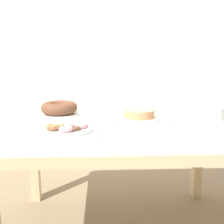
# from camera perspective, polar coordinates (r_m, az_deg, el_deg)

# --- Properties ---
(wall_back) EXTENTS (8.00, 0.10, 2.60)m
(wall_back) POSITION_cam_1_polar(r_m,az_deg,el_deg) (3.23, -0.22, 14.35)
(wall_back) COLOR silver
(wall_back) RESTS_ON ground
(dining_table) EXTENTS (1.48, 0.93, 0.76)m
(dining_table) POSITION_cam_1_polar(r_m,az_deg,el_deg) (1.61, 2.13, -5.87)
(dining_table) COLOR silver
(dining_table) RESTS_ON ground
(cake_chocolate_round) EXTENTS (0.27, 0.27, 0.07)m
(cake_chocolate_round) POSITION_cam_1_polar(r_m,az_deg,el_deg) (1.70, 6.21, -0.58)
(cake_chocolate_round) COLOR silver
(cake_chocolate_round) RESTS_ON dining_table
(cake_golden_bundt) EXTENTS (0.28, 0.28, 0.10)m
(cake_golden_bundt) POSITION_cam_1_polar(r_m,az_deg,el_deg) (1.86, -11.92, 0.75)
(cake_golden_bundt) COLOR silver
(cake_golden_bundt) RESTS_ON dining_table
(pastry_platter) EXTENTS (0.32, 0.32, 0.04)m
(pastry_platter) POSITION_cam_1_polar(r_m,az_deg,el_deg) (1.44, -10.31, -3.53)
(pastry_platter) COLOR silver
(pastry_platter) RESTS_ON dining_table
(plate_stack) EXTENTS (0.21, 0.21, 0.09)m
(plate_stack) POSITION_cam_1_polar(r_m,az_deg,el_deg) (1.80, 20.93, -0.15)
(plate_stack) COLOR silver
(plate_stack) RESTS_ON dining_table
(tealight_near_front) EXTENTS (0.04, 0.04, 0.04)m
(tealight_near_front) POSITION_cam_1_polar(r_m,az_deg,el_deg) (1.56, 12.33, -2.69)
(tealight_near_front) COLOR silver
(tealight_near_front) RESTS_ON dining_table
(tealight_near_cakes) EXTENTS (0.04, 0.04, 0.04)m
(tealight_near_cakes) POSITION_cam_1_polar(r_m,az_deg,el_deg) (1.48, -0.22, -3.16)
(tealight_near_cakes) COLOR silver
(tealight_near_cakes) RESTS_ON dining_table
(tealight_centre) EXTENTS (0.04, 0.04, 0.04)m
(tealight_centre) POSITION_cam_1_polar(r_m,az_deg,el_deg) (1.28, -2.87, -5.60)
(tealight_centre) COLOR silver
(tealight_centre) RESTS_ON dining_table
(tealight_left_edge) EXTENTS (0.04, 0.04, 0.04)m
(tealight_left_edge) POSITION_cam_1_polar(r_m,az_deg,el_deg) (1.56, 19.79, -3.06)
(tealight_left_edge) COLOR silver
(tealight_left_edge) RESTS_ON dining_table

